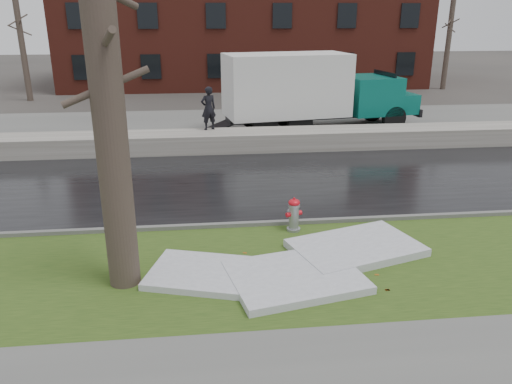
{
  "coord_description": "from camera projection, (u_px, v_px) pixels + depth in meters",
  "views": [
    {
      "loc": [
        -1.31,
        -10.69,
        5.19
      ],
      "look_at": [
        -0.06,
        0.87,
        1.0
      ],
      "focal_mm": 35.0,
      "sensor_mm": 36.0,
      "label": 1
    }
  ],
  "objects": [
    {
      "name": "curb",
      "position": [
        258.0,
        224.0,
        12.8
      ],
      "size": [
        60.0,
        0.15,
        0.14
      ],
      "primitive_type": "cube",
      "color": "slate",
      "rests_on": "ground"
    },
    {
      "name": "bg_tree_left",
      "position": [
        22.0,
        45.0,
        30.12
      ],
      "size": [
        1.4,
        1.62,
        6.5
      ],
      "color": "brown",
      "rests_on": "ground"
    },
    {
      "name": "bg_tree_right",
      "position": [
        448.0,
        41.0,
        34.83
      ],
      "size": [
        1.4,
        1.62,
        6.5
      ],
      "color": "brown",
      "rests_on": "ground"
    },
    {
      "name": "worker",
      "position": [
        208.0,
        108.0,
        19.82
      ],
      "size": [
        0.74,
        0.62,
        1.72
      ],
      "primitive_type": "imported",
      "rotation": [
        0.0,
        0.0,
        3.53
      ],
      "color": "black",
      "rests_on": "snowbank"
    },
    {
      "name": "snowbank",
      "position": [
        236.0,
        141.0,
        19.9
      ],
      "size": [
        60.0,
        1.6,
        0.75
      ],
      "primitive_type": "cube",
      "color": "#AFA9A0",
      "rests_on": "ground"
    },
    {
      "name": "tree",
      "position": [
        107.0,
        91.0,
        8.83
      ],
      "size": [
        1.55,
        1.8,
        7.62
      ],
      "rotation": [
        0.0,
        0.0,
        -0.06
      ],
      "color": "brown",
      "rests_on": "verge"
    },
    {
      "name": "snow_patch_near",
      "position": [
        295.0,
        277.0,
        10.16
      ],
      "size": [
        2.96,
        2.5,
        0.16
      ],
      "primitive_type": "cube",
      "rotation": [
        0.0,
        0.0,
        0.21
      ],
      "color": "silver",
      "rests_on": "verge"
    },
    {
      "name": "verge",
      "position": [
        269.0,
        268.0,
        10.71
      ],
      "size": [
        60.0,
        4.5,
        0.04
      ],
      "primitive_type": "cube",
      "color": "#2A4517",
      "rests_on": "ground"
    },
    {
      "name": "snow_patch_far",
      "position": [
        204.0,
        273.0,
        10.32
      ],
      "size": [
        2.56,
        2.16,
        0.14
      ],
      "primitive_type": "cube",
      "rotation": [
        0.0,
        0.0,
        -0.29
      ],
      "color": "silver",
      "rests_on": "verge"
    },
    {
      "name": "road",
      "position": [
        246.0,
        183.0,
        16.09
      ],
      "size": [
        60.0,
        7.0,
        0.03
      ],
      "primitive_type": "cube",
      "color": "black",
      "rests_on": "ground"
    },
    {
      "name": "parking_lot",
      "position": [
        230.0,
        127.0,
        24.05
      ],
      "size": [
        60.0,
        9.0,
        0.03
      ],
      "primitive_type": "cube",
      "color": "slate",
      "rests_on": "ground"
    },
    {
      "name": "ground",
      "position": [
        262.0,
        244.0,
        11.89
      ],
      "size": [
        120.0,
        120.0,
        0.0
      ],
      "primitive_type": "plane",
      "color": "#47423D",
      "rests_on": "ground"
    },
    {
      "name": "box_truck",
      "position": [
        309.0,
        90.0,
        22.81
      ],
      "size": [
        10.63,
        3.81,
        3.51
      ],
      "rotation": [
        0.0,
        0.0,
        0.16
      ],
      "color": "black",
      "rests_on": "ground"
    },
    {
      "name": "brick_building",
      "position": [
        242.0,
        15.0,
        38.46
      ],
      "size": [
        26.0,
        12.0,
        10.0
      ],
      "primitive_type": "cube",
      "color": "maroon",
      "rests_on": "ground"
    },
    {
      "name": "snow_patch_side",
      "position": [
        356.0,
        248.0,
        11.4
      ],
      "size": [
        3.21,
        2.56,
        0.18
      ],
      "primitive_type": "cube",
      "rotation": [
        0.0,
        0.0,
        0.31
      ],
      "color": "silver",
      "rests_on": "verge"
    },
    {
      "name": "bg_tree_center",
      "position": [
        132.0,
        41.0,
        34.47
      ],
      "size": [
        1.4,
        1.62,
        6.5
      ],
      "color": "brown",
      "rests_on": "ground"
    },
    {
      "name": "fire_hydrant",
      "position": [
        294.0,
        213.0,
        12.37
      ],
      "size": [
        0.43,
        0.4,
        0.87
      ],
      "rotation": [
        0.0,
        0.0,
        0.32
      ],
      "color": "#929399",
      "rests_on": "verge"
    }
  ]
}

